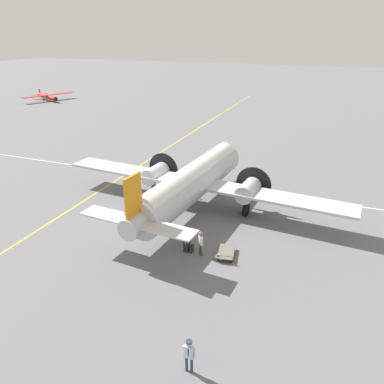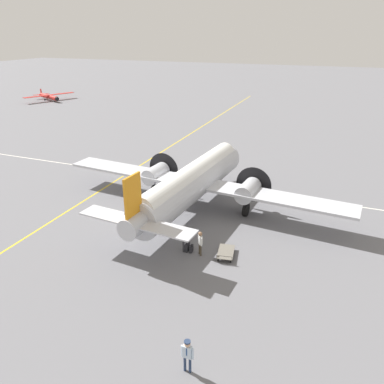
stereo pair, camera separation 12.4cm
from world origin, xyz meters
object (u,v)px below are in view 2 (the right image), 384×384
(passenger_boarding, at_px, (185,237))
(ramp_agent, at_px, (200,241))
(baggage_cart, at_px, (226,252))
(airliner_main, at_px, (194,180))
(suitcase_upright_spare, at_px, (191,249))
(crew_foreground, at_px, (187,353))
(suitcase_near_door, at_px, (187,247))
(light_aircraft_distant, at_px, (49,97))

(passenger_boarding, height_order, ramp_agent, passenger_boarding)
(passenger_boarding, xyz_separation_m, baggage_cart, (-0.49, 2.66, -0.88))
(airliner_main, height_order, passenger_boarding, airliner_main)
(suitcase_upright_spare, distance_m, baggage_cart, 2.31)
(airliner_main, xyz_separation_m, ramp_agent, (6.34, 2.88, -1.48))
(ramp_agent, distance_m, baggage_cart, 1.85)
(airliner_main, bearing_deg, ramp_agent, -150.66)
(crew_foreground, distance_m, ramp_agent, 9.24)
(passenger_boarding, bearing_deg, baggage_cart, -26.55)
(ramp_agent, xyz_separation_m, baggage_cart, (-0.47, 1.62, -0.77))
(crew_foreground, relative_size, passenger_boarding, 0.91)
(passenger_boarding, relative_size, ramp_agent, 1.10)
(ramp_agent, distance_m, suitcase_upright_spare, 1.03)
(crew_foreground, xyz_separation_m, suitcase_upright_spare, (-8.91, -3.37, -0.81))
(suitcase_upright_spare, bearing_deg, passenger_boarding, -75.89)
(crew_foreground, bearing_deg, ramp_agent, -73.44)
(suitcase_near_door, bearing_deg, light_aircraft_distant, -131.57)
(airliner_main, relative_size, light_aircraft_distant, 2.41)
(crew_foreground, relative_size, ramp_agent, 1.00)
(ramp_agent, bearing_deg, passenger_boarding, 52.46)
(suitcase_near_door, height_order, suitcase_upright_spare, suitcase_near_door)
(ramp_agent, bearing_deg, crew_foreground, 158.88)
(airliner_main, xyz_separation_m, baggage_cart, (5.87, 4.50, -2.25))
(passenger_boarding, height_order, suitcase_upright_spare, passenger_boarding)
(crew_foreground, height_order, suitcase_upright_spare, crew_foreground)
(crew_foreground, bearing_deg, light_aircraft_distant, -45.35)
(suitcase_near_door, xyz_separation_m, suitcase_upright_spare, (0.03, 0.30, -0.03))
(suitcase_upright_spare, distance_m, light_aircraft_distant, 66.60)
(crew_foreground, xyz_separation_m, baggage_cart, (-9.30, -1.10, -0.80))
(airliner_main, distance_m, baggage_cart, 7.73)
(ramp_agent, distance_m, suitcase_near_door, 1.22)
(airliner_main, height_order, crew_foreground, airliner_main)
(airliner_main, xyz_separation_m, suitcase_near_door, (6.23, 1.93, -2.23))
(ramp_agent, xyz_separation_m, suitcase_upright_spare, (-0.08, -0.66, -0.79))
(passenger_boarding, relative_size, baggage_cart, 0.93)
(suitcase_near_door, height_order, light_aircraft_distant, light_aircraft_distant)
(suitcase_near_door, relative_size, baggage_cart, 0.31)
(airliner_main, bearing_deg, light_aircraft_distant, 56.52)
(airliner_main, relative_size, ramp_agent, 14.69)
(suitcase_near_door, bearing_deg, crew_foreground, 22.32)
(crew_foreground, height_order, passenger_boarding, passenger_boarding)
(suitcase_upright_spare, height_order, baggage_cart, baggage_cart)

